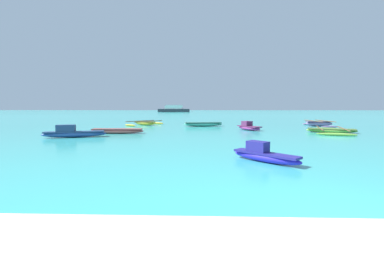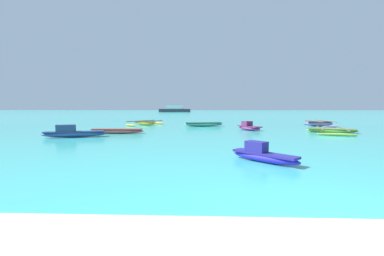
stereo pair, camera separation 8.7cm
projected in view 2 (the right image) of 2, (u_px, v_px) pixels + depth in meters
The scene contains 9 objects.
moored_boat_0 at pixel (319, 124), 24.74m from camera, with size 2.66×3.97×0.55m.
moored_boat_1 at pixel (117, 131), 18.26m from camera, with size 3.81×0.83×0.34m.
moored_boat_2 at pixel (249, 127), 20.76m from camera, with size 1.89×2.40×0.72m.
moored_boat_3 at pixel (263, 155), 8.94m from camera, with size 2.19×2.21×0.70m.
moored_boat_4 at pixel (145, 123), 26.28m from camera, with size 3.61×4.15×0.44m.
moored_boat_5 at pixel (73, 133), 16.04m from camera, with size 3.84×1.61×0.79m.
moored_boat_6 at pixel (203, 124), 24.72m from camera, with size 3.88×1.47×0.40m.
moored_boat_7 at pixel (332, 130), 18.79m from camera, with size 3.78×5.12×0.35m.
distant_ferry at pixel (175, 109), 84.62m from camera, with size 10.32×2.27×2.27m.
Camera 2 is at (-2.30, -3.11, 1.94)m, focal length 24.00 mm.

